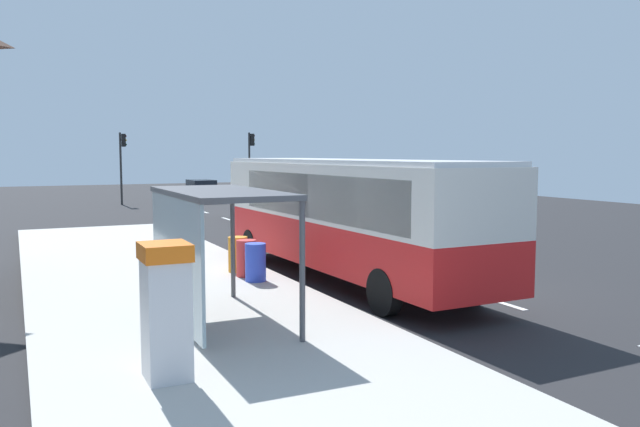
% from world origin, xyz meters
% --- Properties ---
extents(ground_plane, '(56.00, 92.00, 0.04)m').
position_xyz_m(ground_plane, '(0.00, 14.00, -0.02)').
color(ground_plane, '#262628').
extents(sidewalk_platform, '(6.20, 30.00, 0.18)m').
position_xyz_m(sidewalk_platform, '(-6.40, 2.00, 0.09)').
color(sidewalk_platform, beige).
rests_on(sidewalk_platform, ground).
extents(lane_stripe_seg_1, '(0.16, 2.20, 0.01)m').
position_xyz_m(lane_stripe_seg_1, '(0.25, -1.00, 0.01)').
color(lane_stripe_seg_1, silver).
rests_on(lane_stripe_seg_1, ground).
extents(lane_stripe_seg_2, '(0.16, 2.20, 0.01)m').
position_xyz_m(lane_stripe_seg_2, '(0.25, 4.00, 0.01)').
color(lane_stripe_seg_2, silver).
rests_on(lane_stripe_seg_2, ground).
extents(lane_stripe_seg_3, '(0.16, 2.20, 0.01)m').
position_xyz_m(lane_stripe_seg_3, '(0.25, 9.00, 0.01)').
color(lane_stripe_seg_3, silver).
rests_on(lane_stripe_seg_3, ground).
extents(lane_stripe_seg_4, '(0.16, 2.20, 0.01)m').
position_xyz_m(lane_stripe_seg_4, '(0.25, 14.00, 0.01)').
color(lane_stripe_seg_4, silver).
rests_on(lane_stripe_seg_4, ground).
extents(lane_stripe_seg_5, '(0.16, 2.20, 0.01)m').
position_xyz_m(lane_stripe_seg_5, '(0.25, 19.00, 0.01)').
color(lane_stripe_seg_5, silver).
rests_on(lane_stripe_seg_5, ground).
extents(lane_stripe_seg_6, '(0.16, 2.20, 0.01)m').
position_xyz_m(lane_stripe_seg_6, '(0.25, 24.00, 0.01)').
color(lane_stripe_seg_6, silver).
rests_on(lane_stripe_seg_6, ground).
extents(lane_stripe_seg_7, '(0.16, 2.20, 0.01)m').
position_xyz_m(lane_stripe_seg_7, '(0.25, 29.00, 0.01)').
color(lane_stripe_seg_7, silver).
rests_on(lane_stripe_seg_7, ground).
extents(bus, '(2.80, 11.07, 3.21)m').
position_xyz_m(bus, '(-1.71, 2.58, 1.84)').
color(bus, red).
rests_on(bus, ground).
extents(white_van, '(2.19, 5.27, 2.30)m').
position_xyz_m(white_van, '(2.20, 18.24, 1.34)').
color(white_van, silver).
rests_on(white_van, ground).
extents(sedan_near, '(1.91, 4.44, 1.52)m').
position_xyz_m(sedan_near, '(2.30, 31.74, 0.79)').
color(sedan_near, '#B7B7BC').
rests_on(sedan_near, ground).
extents(ticket_machine, '(0.66, 0.76, 1.94)m').
position_xyz_m(ticket_machine, '(-7.71, -3.47, 1.17)').
color(ticket_machine, silver).
rests_on(ticket_machine, sidewalk_platform).
extents(recycling_bin_blue, '(0.52, 0.52, 0.95)m').
position_xyz_m(recycling_bin_blue, '(-4.20, 2.60, 0.66)').
color(recycling_bin_blue, blue).
rests_on(recycling_bin_blue, sidewalk_platform).
extents(recycling_bin_red, '(0.52, 0.52, 0.95)m').
position_xyz_m(recycling_bin_red, '(-4.20, 3.30, 0.66)').
color(recycling_bin_red, red).
rests_on(recycling_bin_red, sidewalk_platform).
extents(recycling_bin_orange, '(0.52, 0.52, 0.95)m').
position_xyz_m(recycling_bin_orange, '(-4.20, 4.00, 0.66)').
color(recycling_bin_orange, orange).
rests_on(recycling_bin_orange, sidewalk_platform).
extents(traffic_light_near_side, '(0.49, 0.28, 4.82)m').
position_xyz_m(traffic_light_near_side, '(5.50, 30.51, 3.21)').
color(traffic_light_near_side, '#2D2D2D').
rests_on(traffic_light_near_side, ground).
extents(traffic_light_far_side, '(0.49, 0.28, 4.72)m').
position_xyz_m(traffic_light_far_side, '(-3.10, 31.31, 3.16)').
color(traffic_light_far_side, '#2D2D2D').
rests_on(traffic_light_far_side, ground).
extents(bus_shelter, '(1.80, 4.00, 2.50)m').
position_xyz_m(bus_shelter, '(-6.41, -0.76, 2.10)').
color(bus_shelter, '#4C4C51').
rests_on(bus_shelter, sidewalk_platform).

